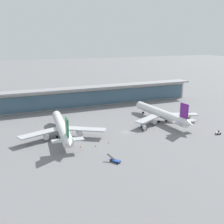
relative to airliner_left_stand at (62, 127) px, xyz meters
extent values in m
plane|color=slate|center=(34.06, -7.58, -5.03)|extent=(1200.00, 1200.00, 0.00)
cylinder|color=white|center=(0.15, 1.22, 0.02)|extent=(11.37, 50.74, 5.32)
cone|color=white|center=(3.45, 28.38, 0.02)|extent=(5.76, 5.38, 5.22)
cone|color=white|center=(-3.12, -25.68, 0.55)|extent=(5.46, 6.39, 4.79)
cube|color=black|center=(3.08, 25.36, 0.95)|extent=(4.23, 2.67, 0.64)
cube|color=#B7BABF|center=(-11.80, -2.00, -0.91)|extent=(23.60, 13.05, 0.64)
cube|color=#B7BABF|center=(10.98, -4.77, -0.91)|extent=(22.45, 17.40, 0.64)
cylinder|color=silver|center=(-9.13, -2.86, -2.75)|extent=(3.38, 4.18, 2.94)
cylinder|color=silver|center=(8.18, -4.97, -2.75)|extent=(3.38, 4.18, 2.94)
cube|color=#14703D|center=(-2.57, -21.10, 6.81)|extent=(1.41, 6.45, 8.26)
cube|color=#B7BABF|center=(-2.68, -22.01, 0.82)|extent=(15.06, 5.78, 0.46)
cylinder|color=black|center=(-3.10, -1.16, -4.39)|extent=(1.25, 1.41, 1.28)
cylinder|color=black|center=(2.73, -1.87, -4.39)|extent=(1.25, 1.41, 1.28)
cylinder|color=black|center=(2.58, 21.26, -4.39)|extent=(1.25, 1.41, 1.28)
cylinder|color=white|center=(64.42, 3.74, 0.02)|extent=(6.85, 50.61, 5.32)
cone|color=white|center=(63.59, 31.09, 0.02)|extent=(5.36, 4.95, 5.22)
cone|color=white|center=(65.24, -23.35, 0.55)|extent=(4.97, 6.00, 4.79)
cube|color=black|center=(63.68, 28.04, 0.95)|extent=(4.06, 2.32, 0.64)
cube|color=#B7BABF|center=(53.10, -1.24, -0.91)|extent=(23.04, 15.88, 0.64)
cube|color=#B7BABF|center=(76.03, -0.54, -0.91)|extent=(23.33, 14.78, 0.64)
cylinder|color=silver|center=(55.86, -1.69, -2.75)|extent=(3.05, 3.94, 2.94)
cylinder|color=silver|center=(73.29, -1.17, -2.75)|extent=(3.05, 3.94, 2.94)
cube|color=#661E84|center=(65.10, -18.73, 6.81)|extent=(0.84, 6.44, 8.26)
cube|color=#B7BABF|center=(65.13, -19.65, 0.82)|extent=(14.80, 4.48, 0.46)
cylinder|color=black|center=(61.57, 0.90, -4.39)|extent=(1.14, 1.32, 1.28)
cylinder|color=black|center=(67.44, 1.07, -4.39)|extent=(1.14, 1.32, 1.28)
cylinder|color=black|center=(63.81, 23.92, -4.39)|extent=(1.14, 1.32, 1.28)
cube|color=#234C9E|center=(47.84, -3.18, -3.83)|extent=(2.98, 2.76, 1.50)
cylinder|color=silver|center=(46.01, -7.62, -3.13)|extent=(4.08, 5.98, 2.10)
cylinder|color=black|center=(46.46, -3.64, -4.58)|extent=(0.60, 0.94, 0.90)
cylinder|color=black|center=(48.50, -4.48, -4.58)|extent=(0.60, 0.94, 0.90)
cylinder|color=black|center=(44.29, -8.91, -4.58)|extent=(0.60, 0.94, 0.90)
cylinder|color=black|center=(46.33, -9.75, -4.58)|extent=(0.60, 0.94, 0.90)
cube|color=olive|center=(86.34, 2.59, -4.28)|extent=(4.81, 4.49, 0.60)
cube|color=black|center=(88.19, 4.17, -3.19)|extent=(3.59, 3.26, 1.72)
cylinder|color=black|center=(87.08, 4.32, -4.58)|extent=(0.87, 0.80, 0.90)
cylinder|color=black|center=(88.16, 3.06, -4.58)|extent=(0.87, 0.80, 0.90)
cylinder|color=black|center=(84.53, 2.13, -4.58)|extent=(0.87, 0.80, 0.90)
cylinder|color=black|center=(85.61, 0.87, -4.58)|extent=(0.87, 0.80, 0.90)
cube|color=#234C9E|center=(12.55, -41.04, -4.28)|extent=(3.81, 5.09, 0.60)
cube|color=black|center=(11.44, -38.89, -3.19)|extent=(2.62, 3.92, 1.72)
cylinder|color=black|center=(11.04, -39.93, -4.58)|extent=(0.66, 0.93, 0.90)
cylinder|color=black|center=(12.51, -39.17, -4.58)|extent=(0.66, 0.93, 0.90)
cylinder|color=black|center=(12.59, -42.91, -4.58)|extent=(0.66, 0.93, 0.90)
cylinder|color=black|center=(14.06, -42.15, -4.58)|extent=(0.66, 0.93, 0.90)
cube|color=silver|center=(79.11, -31.25, -4.13)|extent=(2.89, 1.68, 0.90)
cube|color=black|center=(79.41, -31.27, -3.33)|extent=(0.74, 0.74, 0.70)
cylinder|color=black|center=(78.09, -31.89, -4.58)|extent=(0.92, 0.34, 0.90)
cylinder|color=black|center=(78.18, -30.47, -4.58)|extent=(0.92, 0.34, 0.90)
cylinder|color=black|center=(80.04, -32.02, -4.58)|extent=(0.92, 0.34, 0.90)
cylinder|color=black|center=(80.14, -30.60, -4.58)|extent=(0.92, 0.34, 0.90)
cube|color=beige|center=(34.06, 62.25, 1.97)|extent=(180.85, 8.00, 14.00)
cube|color=#3D5B70|center=(34.06, 57.95, 1.27)|extent=(177.24, 0.50, 11.20)
cube|color=gray|center=(34.06, 60.25, 9.57)|extent=(184.47, 12.80, 1.20)
cone|color=orange|center=(11.12, -20.83, -4.68)|extent=(0.44, 0.44, 0.70)
cube|color=black|center=(11.12, -20.83, -5.01)|extent=(0.62, 0.62, 0.04)
cone|color=orange|center=(18.59, -19.70, -4.68)|extent=(0.44, 0.44, 0.70)
cube|color=black|center=(18.59, -19.70, -5.01)|extent=(0.62, 0.62, 0.04)
cone|color=orange|center=(4.17, -19.20, -4.68)|extent=(0.44, 0.44, 0.70)
cube|color=black|center=(4.17, -19.20, -5.01)|extent=(0.62, 0.62, 0.04)
cone|color=orange|center=(0.30, -16.19, -4.68)|extent=(0.44, 0.44, 0.70)
cube|color=black|center=(0.30, -16.19, -5.01)|extent=(0.62, 0.62, 0.04)
camera|label=1|loc=(-33.04, -140.28, 45.58)|focal=44.81mm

